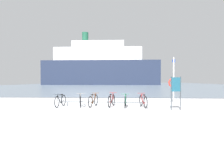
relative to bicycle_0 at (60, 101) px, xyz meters
The scene contains 11 objects.
ground 49.99m from the bicycle_0, 85.36° to the left, with size 80.00×132.00×0.08m.
bike_rack 2.61m from the bicycle_0, ahead, with size 4.88×0.10×0.31m.
bicycle_0 is the anchor object (origin of this frame).
bicycle_1 1.19m from the bicycle_0, ahead, with size 0.55×1.66×0.81m.
bicycle_2 1.98m from the bicycle_0, ahead, with size 0.49×1.70×0.80m.
bicycle_3 3.08m from the bicycle_0, ahead, with size 0.48×1.77×0.82m.
bicycle_4 3.91m from the bicycle_0, ahead, with size 0.46×1.75×0.82m.
bicycle_5 4.96m from the bicycle_0, ahead, with size 0.46×1.67×0.81m.
info_sign 6.70m from the bicycle_0, ahead, with size 0.55×0.12×1.79m.
rescue_post 7.60m from the bicycle_0, 15.52° to the left, with size 0.71×0.11×3.16m.
ferry_ship 60.96m from the bicycle_0, 94.14° to the left, with size 41.31×13.06×19.51m.
Camera 1 is at (-0.31, -7.33, 1.58)m, focal length 30.97 mm.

